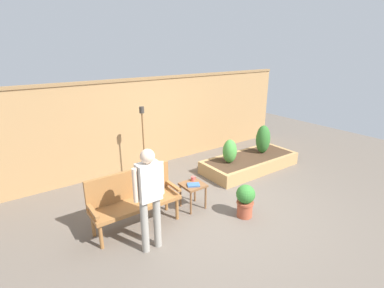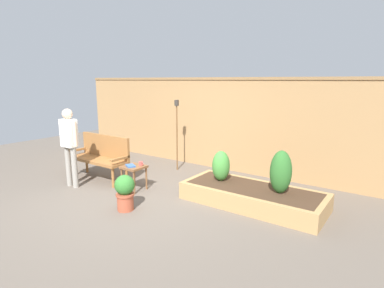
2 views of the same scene
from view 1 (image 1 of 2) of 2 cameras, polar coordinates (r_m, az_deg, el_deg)
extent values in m
plane|color=#60564C|center=(5.47, 4.87, -12.63)|extent=(14.00, 14.00, 0.00)
cube|color=#A37A4C|center=(7.08, -8.63, 3.89)|extent=(8.40, 0.10, 2.10)
cube|color=olive|center=(6.88, -9.07, 12.61)|extent=(8.40, 0.14, 0.06)
cylinder|color=#936033|center=(5.35, -5.10, -10.93)|extent=(0.06, 0.06, 0.40)
cylinder|color=#936033|center=(5.08, -2.97, -12.60)|extent=(0.06, 0.06, 0.40)
cylinder|color=#936033|center=(4.93, -18.87, -14.85)|extent=(0.06, 0.06, 0.40)
cylinder|color=#936033|center=(4.64, -17.47, -17.02)|extent=(0.06, 0.06, 0.40)
cube|color=#936033|center=(4.84, -10.93, -11.54)|extent=(1.44, 0.48, 0.06)
cube|color=#936033|center=(4.88, -12.18, -7.73)|extent=(1.44, 0.06, 0.48)
cube|color=#936033|center=(4.58, -19.02, -12.28)|extent=(0.06, 0.48, 0.04)
cube|color=#936033|center=(5.06, -3.87, -8.13)|extent=(0.06, 0.48, 0.04)
cylinder|color=brown|center=(5.60, 0.57, -9.19)|extent=(0.04, 0.04, 0.44)
cylinder|color=brown|center=(5.37, 2.69, -10.53)|extent=(0.04, 0.04, 0.44)
cylinder|color=brown|center=(5.43, -2.28, -10.14)|extent=(0.04, 0.04, 0.44)
cylinder|color=brown|center=(5.19, -0.24, -11.58)|extent=(0.04, 0.04, 0.44)
cube|color=brown|center=(5.28, 0.19, -8.07)|extent=(0.40, 0.40, 0.04)
cylinder|color=#CC4C47|center=(5.38, 0.18, -6.84)|extent=(0.07, 0.07, 0.08)
torus|color=#CC4C47|center=(5.40, 0.55, -6.72)|extent=(0.06, 0.01, 0.06)
cube|color=#38609E|center=(5.21, 0.28, -8.04)|extent=(0.26, 0.23, 0.03)
cylinder|color=#A84C33|center=(5.28, 10.32, -12.61)|extent=(0.27, 0.27, 0.25)
cylinder|color=#A84C33|center=(5.20, 10.41, -11.28)|extent=(0.30, 0.30, 0.04)
sphere|color=#33752D|center=(5.12, 10.52, -9.68)|extent=(0.33, 0.33, 0.33)
cube|color=#AD8451|center=(6.91, 14.03, -4.76)|extent=(2.40, 0.09, 0.30)
cube|color=#AD8451|center=(7.47, 8.78, -2.57)|extent=(2.40, 0.09, 0.30)
cube|color=#AD8451|center=(6.45, 4.16, -5.98)|extent=(0.09, 0.82, 0.30)
cube|color=#AD8451|center=(8.02, 17.00, -1.69)|extent=(0.09, 0.82, 0.30)
cube|color=#422D1E|center=(7.18, 11.30, -3.63)|extent=(2.22, 0.82, 0.30)
cylinder|color=brown|center=(6.71, 7.35, -3.38)|extent=(0.04, 0.04, 0.06)
ellipsoid|color=#428938|center=(6.62, 7.44, -1.43)|extent=(0.32, 0.32, 0.55)
cylinder|color=brown|center=(7.46, 13.61, -1.45)|extent=(0.04, 0.04, 0.06)
ellipsoid|color=#2D6628|center=(7.36, 13.80, 0.91)|extent=(0.35, 0.35, 0.71)
cylinder|color=brown|center=(6.33, -9.46, -0.68)|extent=(0.03, 0.03, 1.52)
cylinder|color=#332D28|center=(6.11, -9.87, 6.63)|extent=(0.10, 0.10, 0.13)
cylinder|color=gray|center=(4.40, -6.88, -14.98)|extent=(0.11, 0.11, 0.82)
cylinder|color=gray|center=(4.33, -9.29, -15.75)|extent=(0.11, 0.11, 0.82)
cube|color=silver|center=(4.02, -8.51, -7.32)|extent=(0.32, 0.20, 0.54)
cylinder|color=beige|center=(4.11, -6.03, -6.64)|extent=(0.07, 0.07, 0.49)
cylinder|color=beige|center=(3.95, -11.11, -8.01)|extent=(0.07, 0.07, 0.49)
sphere|color=beige|center=(3.88, -8.78, -2.40)|extent=(0.20, 0.20, 0.20)
camera|label=2|loc=(7.04, 56.07, 4.47)|focal=29.13mm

